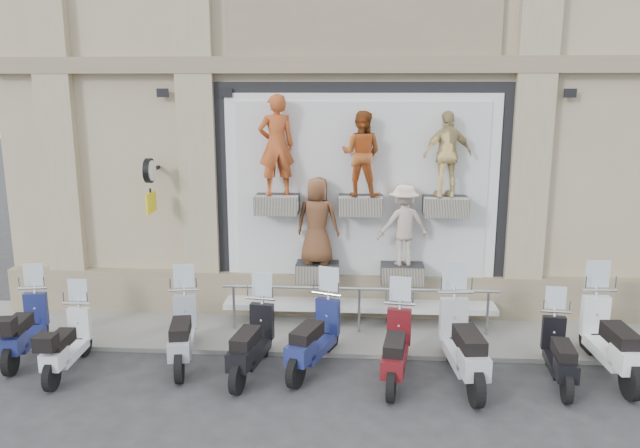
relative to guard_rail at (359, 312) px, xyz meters
The scene contains 15 objects.
ground 2.05m from the guard_rail, 90.00° to the right, with size 90.00×90.00×0.00m, color #2D2D30.
sidewalk 0.44m from the guard_rail, 90.00° to the left, with size 16.00×2.20×0.08m, color gray.
building 7.46m from the guard_rail, 90.00° to the left, with size 14.00×8.60×12.00m, color tan, non-canonical shape.
shop_vitrine 2.06m from the guard_rail, 88.87° to the left, with size 5.60×0.83×4.30m.
guard_rail is the anchor object (origin of this frame).
clock_sign_bracket 4.57m from the guard_rail, behind, with size 0.10×0.80×1.02m.
scooter_a 5.73m from the guard_rail, 166.76° to the right, with size 0.53×1.81×1.47m, color navy, non-canonical shape.
scooter_b 4.95m from the guard_rail, 158.72° to the right, with size 0.49×1.69×1.38m, color silver, non-canonical shape.
scooter_c 3.19m from the guard_rail, 154.66° to the right, with size 0.55×1.87×1.52m, color #93969F, non-canonical shape.
scooter_d 2.38m from the guard_rail, 135.42° to the right, with size 0.54×1.85×1.50m, color black, non-canonical shape.
scooter_e 1.63m from the guard_rail, 116.49° to the right, with size 0.55×1.90×1.55m, color navy, non-canonical shape.
scooter_f 1.86m from the guard_rail, 71.89° to the right, with size 0.54×1.84×1.49m, color #570E13, non-canonical shape.
scooter_g 2.37m from the guard_rail, 46.84° to the right, with size 0.62×2.13×1.73m, color #ABADB2, non-canonical shape.
scooter_h 3.49m from the guard_rail, 28.72° to the right, with size 0.49×1.69×1.38m, color black, non-canonical shape.
scooter_i 4.17m from the guard_rail, 19.14° to the right, with size 0.61×2.09×1.70m, color white, non-canonical shape.
Camera 1 is at (-0.01, -8.74, 4.46)m, focal length 35.00 mm.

